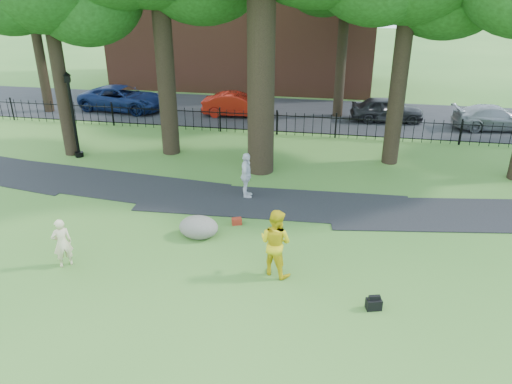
% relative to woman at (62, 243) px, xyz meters
% --- Properties ---
extents(ground, '(120.00, 120.00, 0.00)m').
position_rel_woman_xyz_m(ground, '(4.43, 1.25, -0.76)').
color(ground, '#305F21').
rests_on(ground, ground).
extents(footpath, '(36.07, 3.85, 0.03)m').
position_rel_woman_xyz_m(footpath, '(5.43, 5.15, -0.76)').
color(footpath, black).
rests_on(footpath, ground).
extents(street, '(80.00, 7.00, 0.02)m').
position_rel_woman_xyz_m(street, '(4.43, 17.25, -0.76)').
color(street, black).
rests_on(street, ground).
extents(iron_fence, '(44.00, 0.04, 1.20)m').
position_rel_woman_xyz_m(iron_fence, '(4.43, 13.25, -0.16)').
color(iron_fence, black).
rests_on(iron_fence, ground).
extents(woman, '(0.66, 0.64, 1.52)m').
position_rel_woman_xyz_m(woman, '(0.00, 0.00, 0.00)').
color(woman, beige).
rests_on(woman, ground).
extents(man, '(1.21, 1.11, 2.01)m').
position_rel_woman_xyz_m(man, '(6.13, 0.70, 0.24)').
color(man, gold).
rests_on(man, ground).
extents(pedestrian, '(0.52, 1.07, 1.76)m').
position_rel_woman_xyz_m(pedestrian, '(4.34, 5.55, 0.12)').
color(pedestrian, silver).
rests_on(pedestrian, ground).
extents(boulder, '(1.38, 1.10, 0.75)m').
position_rel_woman_xyz_m(boulder, '(3.38, 2.37, -0.39)').
color(boulder, '#6C675A').
rests_on(boulder, ground).
extents(lamppost, '(0.39, 0.39, 3.88)m').
position_rel_woman_xyz_m(lamppost, '(-4.06, 8.48, 1.14)').
color(lamppost, black).
rests_on(lamppost, ground).
extents(backpack, '(0.44, 0.34, 0.29)m').
position_rel_woman_xyz_m(backpack, '(8.86, -0.50, -0.62)').
color(backpack, black).
rests_on(backpack, ground).
extents(red_bag, '(0.38, 0.31, 0.23)m').
position_rel_woman_xyz_m(red_bag, '(4.43, 3.35, -0.65)').
color(red_bag, maroon).
rests_on(red_bag, ground).
extents(red_sedan, '(4.06, 1.57, 1.32)m').
position_rel_woman_xyz_m(red_sedan, '(1.72, 16.28, -0.10)').
color(red_sedan, '#9F180C').
rests_on(red_sedan, ground).
extents(navy_van, '(5.35, 2.90, 1.42)m').
position_rel_woman_xyz_m(navy_van, '(-5.33, 16.32, -0.05)').
color(navy_van, '#0E1C46').
rests_on(navy_van, ground).
extents(grey_car, '(4.09, 1.93, 1.35)m').
position_rel_woman_xyz_m(grey_car, '(10.15, 16.70, -0.09)').
color(grey_car, black).
rests_on(grey_car, ground).
extents(silver_car, '(4.53, 2.32, 1.26)m').
position_rel_woman_xyz_m(silver_car, '(15.70, 16.19, -0.13)').
color(silver_car, gray).
rests_on(silver_car, ground).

